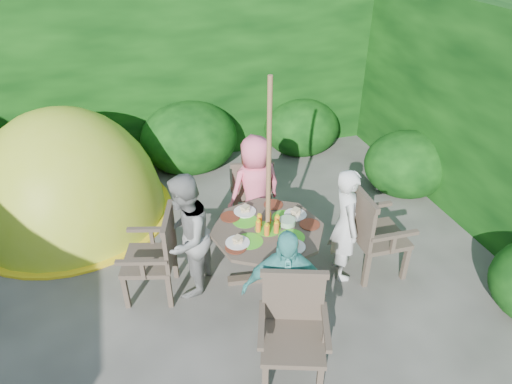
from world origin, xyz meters
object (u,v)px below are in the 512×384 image
object	(u,v)px
dome_tent	(75,215)
child_back	(256,189)
garden_chair_back	(251,189)
parasol_pole	(268,191)
garden_chair_front	(293,328)
patio_table	(268,237)
child_front	(284,290)
child_left	(186,237)
garden_chair_left	(156,254)
child_right	(346,225)
garden_chair_right	(372,231)

from	to	relation	value
dome_tent	child_back	bearing A→B (deg)	-38.96
garden_chair_back	parasol_pole	bearing A→B (deg)	94.28
garden_chair_front	child_back	size ratio (longest dim) A/B	0.71
parasol_pole	patio_table	bearing A→B (deg)	4.71
child_front	dome_tent	xyz separation A→B (m)	(-1.88, 2.63, -0.61)
garden_chair_front	garden_chair_back	bearing A→B (deg)	101.46
garden_chair_front	child_left	xyz separation A→B (m)	(-0.65, 1.20, 0.17)
child_left	child_front	world-z (taller)	child_left
child_left	child_back	bearing A→B (deg)	154.58
child_left	dome_tent	world-z (taller)	dome_tent
patio_table	parasol_pole	world-z (taller)	parasol_pole
garden_chair_back	dome_tent	bearing A→B (deg)	-7.00
child_left	dome_tent	size ratio (longest dim) A/B	0.47
garden_chair_left	parasol_pole	bearing A→B (deg)	97.79
garden_chair_back	child_right	size ratio (longest dim) A/B	0.67
child_back	child_front	world-z (taller)	child_back
garden_chair_left	garden_chair_back	world-z (taller)	garden_chair_left
patio_table	dome_tent	bearing A→B (deg)	137.35
garden_chair_front	garden_chair_right	bearing A→B (deg)	56.22
parasol_pole	garden_chair_front	size ratio (longest dim) A/B	2.41
garden_chair_right	child_front	size ratio (longest dim) A/B	0.79
patio_table	child_back	world-z (taller)	child_back
patio_table	garden_chair_right	distance (m)	1.09
child_back	patio_table	bearing A→B (deg)	71.63
parasol_pole	garden_chair_back	world-z (taller)	parasol_pole
parasol_pole	garden_chair_right	world-z (taller)	parasol_pole
patio_table	garden_chair_back	distance (m)	1.11
patio_table	child_right	xyz separation A→B (m)	(0.79, -0.11, 0.07)
garden_chair_right	child_left	world-z (taller)	child_left
child_left	child_back	xyz separation A→B (m)	(0.90, 0.68, -0.02)
parasol_pole	child_left	bearing A→B (deg)	171.90
child_right	dome_tent	bearing A→B (deg)	65.29
garden_chair_front	child_left	distance (m)	1.38
garden_chair_left	dome_tent	size ratio (longest dim) A/B	0.32
garden_chair_left	garden_chair_back	size ratio (longest dim) A/B	1.08
patio_table	garden_chair_front	world-z (taller)	garden_chair_front
dome_tent	parasol_pole	bearing A→B (deg)	-55.24
patio_table	garden_chair_back	size ratio (longest dim) A/B	1.53
dome_tent	garden_chair_left	bearing A→B (deg)	-74.54
garden_chair_left	child_left	distance (m)	0.35
garden_chair_back	garden_chair_left	bearing A→B (deg)	49.54
garden_chair_back	child_left	world-z (taller)	child_left
parasol_pole	garden_chair_front	xyz separation A→B (m)	(-0.14, -1.09, -0.61)
patio_table	child_left	bearing A→B (deg)	171.97
garden_chair_right	dome_tent	xyz separation A→B (m)	(-3.07, 2.00, -0.51)
garden_chair_left	child_left	xyz separation A→B (m)	(0.30, -0.03, 0.17)
child_left	dome_tent	distance (m)	2.20
patio_table	garden_chair_right	size ratio (longest dim) A/B	1.34
child_right	child_left	bearing A→B (deg)	92.21
parasol_pole	dome_tent	distance (m)	2.92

